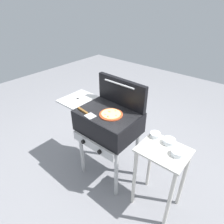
{
  "coord_description": "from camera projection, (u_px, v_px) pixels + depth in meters",
  "views": [
    {
      "loc": [
        1.15,
        -1.3,
        1.96
      ],
      "look_at": [
        0.05,
        0.0,
        0.92
      ],
      "focal_mm": 31.25,
      "sensor_mm": 36.0,
      "label": 1
    }
  ],
  "objects": [
    {
      "name": "prep_table",
      "position": [
        161.0,
        167.0,
        1.85
      ],
      "size": [
        0.44,
        0.36,
        0.76
      ],
      "color": "beige",
      "rests_on": "ground_plane"
    },
    {
      "name": "pizza_cheese",
      "position": [
        111.0,
        114.0,
        1.98
      ],
      "size": [
        0.24,
        0.24,
        0.04
      ],
      "color": "#C64723",
      "rests_on": "grill"
    },
    {
      "name": "grill",
      "position": [
        107.0,
        123.0,
        2.11
      ],
      "size": [
        0.96,
        0.53,
        0.9
      ],
      "color": "black",
      "rests_on": "ground_plane"
    },
    {
      "name": "topping_bowl_middle",
      "position": [
        177.0,
        153.0,
        1.68
      ],
      "size": [
        0.11,
        0.11,
        0.04
      ],
      "color": "silver",
      "rests_on": "prep_table"
    },
    {
      "name": "topping_bowl_far",
      "position": [
        155.0,
        135.0,
        1.89
      ],
      "size": [
        0.1,
        0.1,
        0.04
      ],
      "color": "silver",
      "rests_on": "prep_table"
    },
    {
      "name": "spatula",
      "position": [
        86.0,
        113.0,
        2.01
      ],
      "size": [
        0.27,
        0.1,
        0.02
      ],
      "color": "#B7BABF",
      "rests_on": "grill"
    },
    {
      "name": "ground_plane",
      "position": [
        109.0,
        172.0,
        2.5
      ],
      "size": [
        8.0,
        8.0,
        0.0
      ],
      "primitive_type": "plane",
      "color": "gray"
    },
    {
      "name": "topping_bowl_near",
      "position": [
        169.0,
        141.0,
        1.81
      ],
      "size": [
        0.12,
        0.12,
        0.04
      ],
      "color": "silver",
      "rests_on": "prep_table"
    },
    {
      "name": "grill_lid_open",
      "position": [
        121.0,
        92.0,
        2.1
      ],
      "size": [
        0.63,
        0.09,
        0.3
      ],
      "color": "black",
      "rests_on": "grill"
    }
  ]
}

